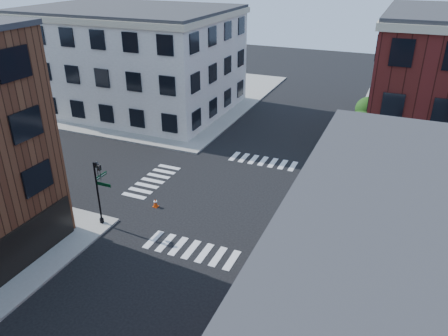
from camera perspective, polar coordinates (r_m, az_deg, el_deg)
ground at (r=32.71m, az=1.25°, el=-3.89°), size 120.00×120.00×0.00m
sidewalk_nw at (r=59.13m, az=-10.31°, el=9.61°), size 30.00×30.00×0.15m
building_nw at (r=52.72m, az=-11.87°, el=13.60°), size 22.00×16.00×11.00m
tree_near at (r=38.77m, az=17.42°, el=4.95°), size 2.69×2.69×4.49m
tree_far at (r=44.53m, az=18.34°, el=7.09°), size 2.43×2.43×4.07m
signal_pole at (r=29.37m, az=-15.99°, el=-2.31°), size 1.29×1.24×4.60m
box_truck at (r=26.20m, az=19.54°, el=-8.64°), size 8.83×3.47×3.91m
traffic_cone at (r=31.79m, az=-8.95°, el=-4.52°), size 0.38×0.38×0.66m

